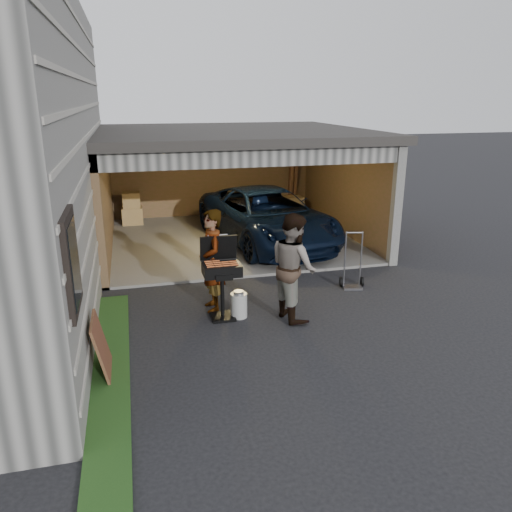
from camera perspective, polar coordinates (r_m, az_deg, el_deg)
The scene contains 10 objects.
ground at distance 7.45m, azimuth 1.67°, elevation -12.00°, with size 80.00×80.00×0.00m, color black.
groundcover_strip at distance 6.39m, azimuth -16.46°, elevation -18.12°, with size 0.50×8.00×0.06m, color #193814.
garage at distance 13.38m, azimuth -3.14°, elevation 9.94°, with size 6.80×6.30×2.90m.
minivan at distance 12.84m, azimuth 1.25°, elevation 4.28°, with size 2.30×4.99×1.39m, color black.
woman at distance 8.84m, azimuth -5.09°, elevation -0.57°, with size 0.67×0.44×1.85m, color silver.
man at distance 8.52m, azimuth 4.30°, elevation -1.21°, with size 0.90×0.71×1.86m, color #49321C.
bbq_grill at distance 8.51m, azimuth -3.97°, elevation -1.80°, with size 0.64×0.56×1.43m.
propane_tank at distance 8.75m, azimuth -1.97°, elevation -5.64°, with size 0.29×0.29×0.44m, color #BBBCB7.
plywood_panel at distance 7.25m, azimuth -17.21°, elevation -9.95°, with size 0.04×0.77×0.86m, color #50261B.
hand_truck at distance 10.26m, azimuth 10.95°, elevation -2.34°, with size 0.51×0.43×1.16m.
Camera 1 is at (-1.80, -6.21, 3.71)m, focal length 35.00 mm.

